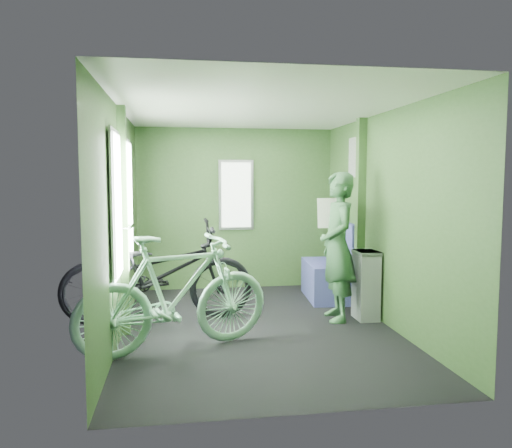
# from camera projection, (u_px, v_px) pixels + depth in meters

# --- Properties ---
(room) EXTENTS (4.00, 4.02, 2.31)m
(room) POSITION_uv_depth(u_px,v_px,m) (253.00, 193.00, 5.22)
(room) COLOR black
(room) RESTS_ON ground
(bicycle_black) EXTENTS (2.15, 1.00, 1.17)m
(bicycle_black) POSITION_uv_depth(u_px,v_px,m) (159.00, 322.00, 5.51)
(bicycle_black) COLOR black
(bicycle_black) RESTS_ON ground
(bicycle_mint) EXTENTS (1.95, 1.22, 1.16)m
(bicycle_mint) POSITION_uv_depth(u_px,v_px,m) (177.00, 353.00, 4.54)
(bicycle_mint) COLOR #97D7B2
(bicycle_mint) RESTS_ON ground
(passenger) EXTENTS (0.42, 0.65, 1.66)m
(passenger) POSITION_uv_depth(u_px,v_px,m) (338.00, 246.00, 5.55)
(passenger) COLOR #346039
(passenger) RESTS_ON ground
(waste_box) EXTENTS (0.23, 0.32, 0.78)m
(waste_box) POSITION_uv_depth(u_px,v_px,m) (366.00, 285.00, 5.61)
(waste_box) COLOR gray
(waste_box) RESTS_ON ground
(bench_seat) EXTENTS (0.61, 1.00, 1.02)m
(bench_seat) POSITION_uv_depth(u_px,v_px,m) (329.00, 276.00, 6.61)
(bench_seat) COLOR navy
(bench_seat) RESTS_ON ground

